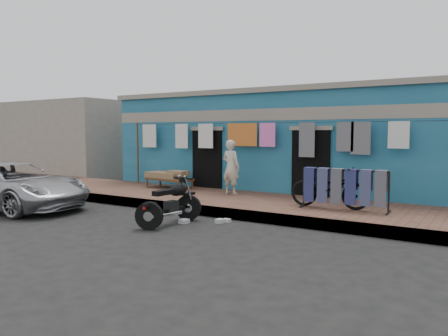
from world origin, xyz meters
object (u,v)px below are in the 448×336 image
at_px(bicycle, 329,183).
at_px(jeans_rack, 344,189).
at_px(charpoy, 169,180).
at_px(seated_person, 231,167).
at_px(motorcycle, 170,202).
at_px(car, 11,185).

relative_size(bicycle, jeans_rack, 0.89).
distance_m(charpoy, jeans_rack, 5.97).
distance_m(bicycle, jeans_rack, 0.40).
height_order(seated_person, charpoy, seated_person).
distance_m(seated_person, motorcycle, 3.41).
xyz_separation_m(motorcycle, charpoy, (-2.80, 3.40, 0.02)).
relative_size(bicycle, motorcycle, 1.14).
bearing_deg(bicycle, car, 109.01).
bearing_deg(motorcycle, car, -167.85).
bearing_deg(bicycle, jeans_rack, -105.30).
bearing_deg(bicycle, charpoy, 77.34).
xyz_separation_m(car, jeans_rack, (7.96, 3.17, 0.10)).
relative_size(car, charpoy, 2.67).
height_order(car, motorcycle, car).
bearing_deg(bicycle, seated_person, 72.29).
xyz_separation_m(charpoy, jeans_rack, (5.89, -0.90, 0.22)).
bearing_deg(car, charpoy, -32.81).
bearing_deg(seated_person, motorcycle, 104.54).
xyz_separation_m(seated_person, bicycle, (3.18, -0.77, -0.19)).
relative_size(car, seated_person, 2.90).
relative_size(motorcycle, jeans_rack, 0.78).
bearing_deg(jeans_rack, car, -158.29).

